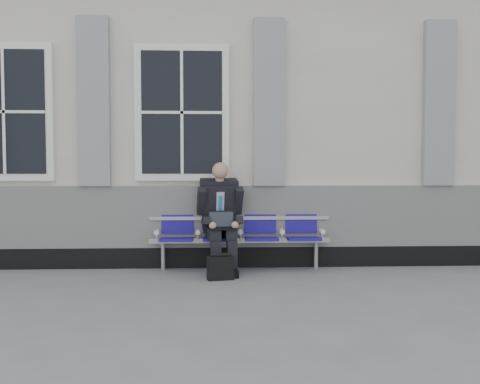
{
  "coord_description": "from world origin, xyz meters",
  "views": [
    {
      "loc": [
        0.83,
        -6.3,
        1.51
      ],
      "look_at": [
        1.16,
        0.9,
        1.14
      ],
      "focal_mm": 40.0,
      "sensor_mm": 36.0,
      "label": 1
    }
  ],
  "objects": [
    {
      "name": "briefcase",
      "position": [
        0.89,
        0.63,
        0.16
      ],
      "size": [
        0.36,
        0.21,
        0.35
      ],
      "color": "black",
      "rests_on": "ground"
    },
    {
      "name": "bench",
      "position": [
        1.18,
        1.32,
        0.55
      ],
      "size": [
        2.6,
        0.47,
        0.91
      ],
      "color": "#9EA0A3",
      "rests_on": "ground"
    },
    {
      "name": "ground",
      "position": [
        0.0,
        0.0,
        0.0
      ],
      "size": [
        70.0,
        70.0,
        0.0
      ],
      "primitive_type": "plane",
      "color": "slate",
      "rests_on": "ground"
    },
    {
      "name": "station_building",
      "position": [
        -0.02,
        3.47,
        2.22
      ],
      "size": [
        14.4,
        4.4,
        4.49
      ],
      "color": "beige",
      "rests_on": "ground"
    },
    {
      "name": "businessman",
      "position": [
        0.89,
        1.18,
        0.82
      ],
      "size": [
        0.67,
        0.9,
        1.54
      ],
      "color": "black",
      "rests_on": "ground"
    }
  ]
}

